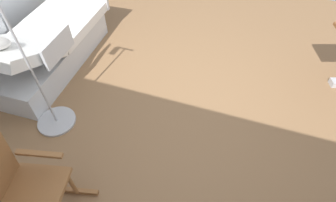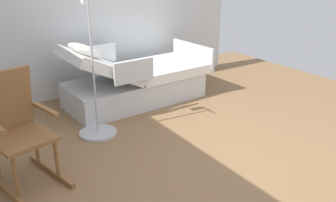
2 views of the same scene
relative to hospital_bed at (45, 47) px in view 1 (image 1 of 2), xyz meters
name	(u,v)px [view 1 (image 1 of 2)]	position (x,y,z in m)	size (l,w,h in m)	color
ground_plane	(186,112)	(-2.10, 0.24, -0.30)	(7.10, 7.10, 0.00)	olive
hospital_bed	(45,47)	(0.00, 0.00, 0.00)	(1.07, 2.12, 1.01)	silver
rocking_chair	(23,189)	(-1.19, 1.83, 0.20)	(0.85, 0.63, 1.05)	brown
iv_pole	(50,108)	(-0.68, 0.89, -0.05)	(0.44, 0.44, 1.69)	#B2B5BA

